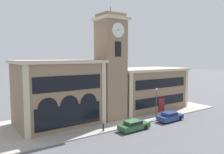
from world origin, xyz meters
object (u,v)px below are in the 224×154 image
object	(u,v)px
parked_car_near	(134,125)
parked_car_mid	(170,116)
street_lamp	(156,98)
bollard	(103,127)

from	to	relation	value
parked_car_near	parked_car_mid	world-z (taller)	parked_car_mid
parked_car_near	street_lamp	world-z (taller)	street_lamp
parked_car_near	parked_car_mid	distance (m)	7.38
parked_car_near	street_lamp	size ratio (longest dim) A/B	0.91
parked_car_mid	street_lamp	bearing A→B (deg)	122.49
street_lamp	parked_car_near	bearing A→B (deg)	-163.74
street_lamp	bollard	distance (m)	10.41
parked_car_mid	street_lamp	world-z (taller)	street_lamp
parked_car_mid	street_lamp	size ratio (longest dim) A/B	0.91
parked_car_mid	bollard	bearing A→B (deg)	171.61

